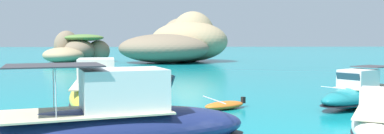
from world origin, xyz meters
name	(u,v)px	position (x,y,z in m)	size (l,w,h in m)	color
islet_large	(181,42)	(-0.92, 59.15, 3.42)	(22.74, 21.77, 8.87)	#756651
islet_small	(74,50)	(-19.21, 58.26, 2.06)	(12.25, 12.84, 5.42)	#756651
motorboat_yellow	(96,92)	(-7.48, 10.40, 0.95)	(4.17, 9.91, 2.83)	yellow
motorboat_white	(377,120)	(4.92, 3.20, 0.64)	(4.88, 6.53, 1.90)	white
motorboat_teal	(361,94)	(7.66, 10.27, 0.74)	(7.34, 6.00, 2.32)	#19727A
motorboat_navy	(111,127)	(-5.45, 0.97, 0.99)	(10.37, 5.72, 3.11)	navy
dinghy_tender	(225,105)	(-0.33, 9.98, 0.22)	(2.80, 2.28, 0.58)	orange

